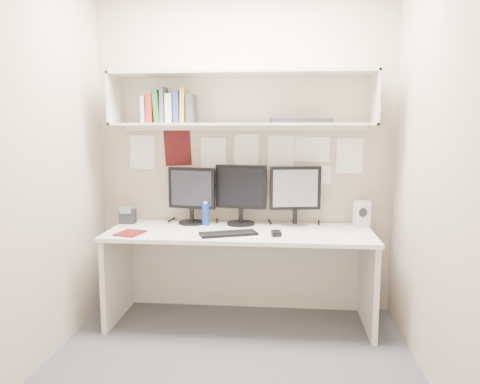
# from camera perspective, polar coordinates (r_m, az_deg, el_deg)

# --- Properties ---
(floor) EXTENTS (2.40, 2.00, 0.01)m
(floor) POSITION_cam_1_polar(r_m,az_deg,el_deg) (3.21, -1.15, -20.13)
(floor) COLOR #46464B
(floor) RESTS_ON ground
(wall_back) EXTENTS (2.40, 0.02, 2.60)m
(wall_back) POSITION_cam_1_polar(r_m,az_deg,el_deg) (3.83, 0.49, 4.83)
(wall_back) COLOR tan
(wall_back) RESTS_ON ground
(wall_front) EXTENTS (2.40, 0.02, 2.60)m
(wall_front) POSITION_cam_1_polar(r_m,az_deg,el_deg) (1.85, -4.77, 1.28)
(wall_front) COLOR tan
(wall_front) RESTS_ON ground
(wall_left) EXTENTS (0.02, 2.00, 2.60)m
(wall_left) POSITION_cam_1_polar(r_m,az_deg,el_deg) (3.20, -23.12, 3.54)
(wall_left) COLOR tan
(wall_left) RESTS_ON ground
(wall_right) EXTENTS (0.02, 2.00, 2.60)m
(wall_right) POSITION_cam_1_polar(r_m,az_deg,el_deg) (2.95, 22.63, 3.23)
(wall_right) COLOR tan
(wall_right) RESTS_ON ground
(desk) EXTENTS (2.00, 0.70, 0.73)m
(desk) POSITION_cam_1_polar(r_m,az_deg,el_deg) (3.66, -0.00, -10.25)
(desk) COLOR silver
(desk) RESTS_ON floor
(overhead_hutch) EXTENTS (2.00, 0.38, 0.40)m
(overhead_hutch) POSITION_cam_1_polar(r_m,az_deg,el_deg) (3.69, 0.31, 11.23)
(overhead_hutch) COLOR beige
(overhead_hutch) RESTS_ON wall_back
(pinned_papers) EXTENTS (1.92, 0.01, 0.48)m
(pinned_papers) POSITION_cam_1_polar(r_m,az_deg,el_deg) (3.83, 0.48, 4.08)
(pinned_papers) COLOR white
(pinned_papers) RESTS_ON wall_back
(monitor_left) EXTENTS (0.39, 0.21, 0.46)m
(monitor_left) POSITION_cam_1_polar(r_m,az_deg,el_deg) (3.79, -5.91, -0.13)
(monitor_left) COLOR black
(monitor_left) RESTS_ON desk
(monitor_center) EXTENTS (0.41, 0.23, 0.48)m
(monitor_center) POSITION_cam_1_polar(r_m,az_deg,el_deg) (3.73, 0.12, -0.04)
(monitor_center) COLOR black
(monitor_center) RESTS_ON desk
(monitor_right) EXTENTS (0.40, 0.22, 0.47)m
(monitor_right) POSITION_cam_1_polar(r_m,az_deg,el_deg) (3.72, 6.75, -0.18)
(monitor_right) COLOR #A5A5AA
(monitor_right) RESTS_ON desk
(keyboard) EXTENTS (0.44, 0.28, 0.02)m
(keyboard) POSITION_cam_1_polar(r_m,az_deg,el_deg) (3.41, -1.42, -5.10)
(keyboard) COLOR black
(keyboard) RESTS_ON desk
(mouse) EXTENTS (0.08, 0.11, 0.03)m
(mouse) POSITION_cam_1_polar(r_m,az_deg,el_deg) (3.40, 4.44, -5.05)
(mouse) COLOR black
(mouse) RESTS_ON desk
(speaker) EXTENTS (0.13, 0.13, 0.21)m
(speaker) POSITION_cam_1_polar(r_m,az_deg,el_deg) (3.79, 14.62, -2.58)
(speaker) COLOR silver
(speaker) RESTS_ON desk
(blue_bottle) EXTENTS (0.06, 0.06, 0.19)m
(blue_bottle) POSITION_cam_1_polar(r_m,az_deg,el_deg) (3.75, -4.23, -2.67)
(blue_bottle) COLOR navy
(blue_bottle) RESTS_ON desk
(maroon_notebook) EXTENTS (0.21, 0.24, 0.01)m
(maroon_notebook) POSITION_cam_1_polar(r_m,az_deg,el_deg) (3.54, -13.22, -4.90)
(maroon_notebook) COLOR #530E0E
(maroon_notebook) RESTS_ON desk
(desk_phone) EXTENTS (0.13, 0.12, 0.15)m
(desk_phone) POSITION_cam_1_polar(r_m,az_deg,el_deg) (3.92, -13.53, -2.87)
(desk_phone) COLOR black
(desk_phone) RESTS_ON desk
(book_stack) EXTENTS (0.40, 0.17, 0.27)m
(book_stack) POSITION_cam_1_polar(r_m,az_deg,el_deg) (3.71, -8.63, 10.17)
(book_stack) COLOR silver
(book_stack) RESTS_ON overhead_hutch
(hutch_tray) EXTENTS (0.47, 0.25, 0.03)m
(hutch_tray) POSITION_cam_1_polar(r_m,az_deg,el_deg) (3.60, 7.40, 8.63)
(hutch_tray) COLOR black
(hutch_tray) RESTS_ON overhead_hutch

